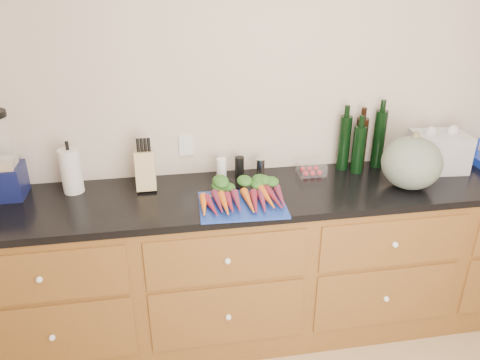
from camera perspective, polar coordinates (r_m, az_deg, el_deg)
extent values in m
cube|color=beige|center=(2.79, 5.68, 8.63)|extent=(4.10, 0.05, 2.60)
cube|color=brown|center=(2.87, 6.64, -9.76)|extent=(3.60, 0.60, 0.90)
cube|color=brown|center=(2.46, -23.21, -10.88)|extent=(0.82, 0.01, 0.28)
sphere|color=white|center=(2.45, -23.29, -11.10)|extent=(0.03, 0.03, 0.03)
cube|color=brown|center=(2.68, -21.87, -17.19)|extent=(0.82, 0.01, 0.38)
sphere|color=white|center=(2.66, -21.94, -17.42)|extent=(0.03, 0.03, 0.03)
cube|color=brown|center=(2.39, -1.58, -9.65)|extent=(0.82, 0.01, 0.28)
sphere|color=white|center=(2.38, -1.52, -9.87)|extent=(0.03, 0.03, 0.03)
cube|color=brown|center=(2.61, -1.48, -16.17)|extent=(0.82, 0.01, 0.38)
sphere|color=white|center=(2.60, -1.43, -16.40)|extent=(0.03, 0.03, 0.03)
cube|color=brown|center=(2.65, 18.25, -7.33)|extent=(0.82, 0.01, 0.28)
sphere|color=white|center=(2.64, 18.40, -7.50)|extent=(0.03, 0.03, 0.03)
cube|color=brown|center=(2.85, 17.27, -13.48)|extent=(0.82, 0.01, 0.38)
sphere|color=white|center=(2.84, 17.41, -13.67)|extent=(0.03, 0.03, 0.03)
cube|color=black|center=(2.64, 7.14, -1.32)|extent=(3.64, 0.62, 0.04)
cube|color=#19379D|center=(2.41, 0.27, -3.05)|extent=(0.46, 0.35, 0.01)
cone|color=orange|center=(2.36, -4.39, -3.06)|extent=(0.04, 0.21, 0.04)
cone|color=maroon|center=(2.36, -3.59, -3.00)|extent=(0.04, 0.21, 0.04)
cone|color=maroon|center=(2.36, -2.78, -2.94)|extent=(0.04, 0.21, 0.04)
cone|color=orange|center=(2.37, -1.98, -2.87)|extent=(0.04, 0.21, 0.04)
cone|color=maroon|center=(2.37, -1.18, -2.81)|extent=(0.04, 0.21, 0.04)
cone|color=maroon|center=(2.38, -0.39, -2.75)|extent=(0.04, 0.21, 0.04)
ellipsoid|color=#26501A|center=(2.50, -2.85, -1.07)|extent=(0.21, 0.13, 0.06)
cone|color=orange|center=(2.39, 1.10, -2.63)|extent=(0.04, 0.21, 0.04)
cone|color=maroon|center=(2.39, 1.88, -2.57)|extent=(0.04, 0.21, 0.04)
cone|color=maroon|center=(2.40, 2.67, -2.51)|extent=(0.04, 0.21, 0.04)
cone|color=orange|center=(2.40, 3.44, -2.44)|extent=(0.04, 0.21, 0.04)
cone|color=maroon|center=(2.41, 4.22, -2.38)|extent=(0.04, 0.21, 0.04)
cone|color=maroon|center=(2.42, 4.98, -2.32)|extent=(0.04, 0.21, 0.04)
ellipsoid|color=#26501A|center=(2.53, 2.30, -0.69)|extent=(0.21, 0.13, 0.06)
ellipsoid|color=#536353|center=(2.72, 20.18, 1.97)|extent=(0.32, 0.32, 0.29)
cube|color=#0E1343|center=(2.77, -26.67, -0.15)|extent=(0.19, 0.19, 0.18)
cylinder|color=silver|center=(2.67, -19.89, 1.04)|extent=(0.11, 0.11, 0.25)
cube|color=tan|center=(2.61, -11.44, 1.15)|extent=(0.11, 0.11, 0.21)
cylinder|color=white|center=(2.68, -2.27, 1.32)|extent=(0.06, 0.06, 0.13)
cylinder|color=black|center=(2.69, -0.07, 1.50)|extent=(0.05, 0.05, 0.13)
cylinder|color=silver|center=(2.72, 2.51, 1.48)|extent=(0.05, 0.05, 0.11)
cube|color=white|center=(2.80, 8.68, 1.42)|extent=(0.16, 0.12, 0.07)
cylinder|color=black|center=(2.86, 12.56, 4.43)|extent=(0.07, 0.07, 0.33)
cylinder|color=black|center=(2.92, 14.47, 4.40)|extent=(0.07, 0.07, 0.31)
cylinder|color=black|center=(2.95, 16.56, 4.80)|extent=(0.07, 0.07, 0.35)
cylinder|color=black|center=(2.84, 14.23, 3.61)|extent=(0.07, 0.07, 0.28)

